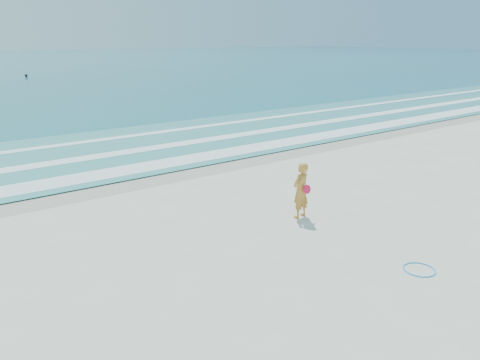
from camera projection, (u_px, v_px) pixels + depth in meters
ground at (327, 262)px, 11.13m from camera, size 400.00×400.00×0.00m
wet_sand at (153, 176)px, 18.00m from camera, size 400.00×2.40×0.00m
shallow at (104, 151)px, 21.80m from camera, size 400.00×10.00×0.01m
foam_near at (139, 168)px, 18.98m from camera, size 400.00×1.40×0.01m
foam_mid at (111, 154)px, 21.19m from camera, size 400.00×0.90×0.01m
foam_far at (85, 142)px, 23.71m from camera, size 400.00×0.60×0.01m
hoop at (419, 270)px, 10.76m from camera, size 0.75×0.75×0.03m
buoy at (26, 75)px, 62.52m from camera, size 0.37×0.37×0.37m
woman at (301, 191)px, 13.68m from camera, size 0.67×0.50×1.67m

